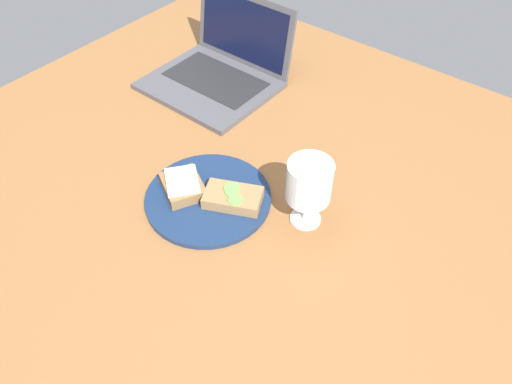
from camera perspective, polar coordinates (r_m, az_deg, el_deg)
The scene contains 6 objects.
wooden_table at distance 103.88cm, azimuth -3.61°, elevation -0.55°, with size 140.00×140.00×3.00cm, color brown.
plate at distance 101.01cm, azimuth -5.48°, elevation -0.70°, with size 25.42×25.42×1.17cm, color navy.
sandwich_with_cheese at distance 101.21cm, azimuth -8.37°, elevation 0.77°, with size 11.51×10.80×3.22cm.
sandwich_with_cucumber at distance 98.22cm, azimuth -2.65°, elevation -0.62°, with size 12.97×10.79×2.77cm.
wine_glass at distance 90.80cm, azimuth 6.09°, elevation 1.00°, with size 8.49×8.49×14.39cm.
laptop at distance 132.74cm, azimuth -4.10°, elevation 13.96°, with size 30.95×29.21×19.40cm.
Camera 1 is at (49.72, -51.70, 76.64)cm, focal length 35.00 mm.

